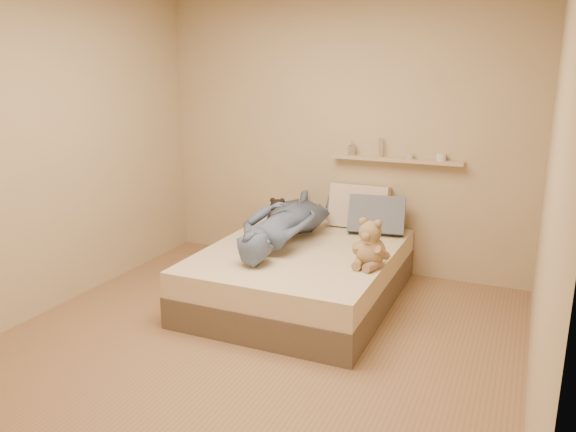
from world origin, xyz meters
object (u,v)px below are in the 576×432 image
at_px(game_console, 254,245).
at_px(dark_plush, 278,216).
at_px(bed, 301,274).
at_px(pillow_cream, 359,206).
at_px(wall_shelf, 396,160).
at_px(pillow_grey, 377,215).
at_px(person, 286,221).
at_px(teddy_bear, 370,247).

relative_size(game_console, dark_plush, 0.62).
relative_size(bed, game_console, 9.84).
xyz_separation_m(pillow_cream, wall_shelf, (0.31, 0.08, 0.45)).
xyz_separation_m(dark_plush, pillow_grey, (0.86, 0.27, 0.04)).
height_order(bed, pillow_grey, pillow_grey).
height_order(bed, game_console, game_console).
bearing_deg(dark_plush, wall_shelf, 27.13).
relative_size(bed, pillow_grey, 3.80).
distance_m(game_console, person, 0.66).
distance_m(bed, pillow_grey, 0.91).
relative_size(bed, wall_shelf, 1.58).
distance_m(teddy_bear, dark_plush, 1.21).
bearing_deg(person, pillow_grey, -139.77).
height_order(bed, wall_shelf, wall_shelf).
bearing_deg(wall_shelf, dark_plush, -152.87).
height_order(bed, person, person).
relative_size(pillow_grey, wall_shelf, 0.42).
xyz_separation_m(bed, wall_shelf, (0.55, 0.91, 0.88)).
xyz_separation_m(teddy_bear, pillow_grey, (-0.18, 0.88, 0.01)).
xyz_separation_m(dark_plush, pillow_cream, (0.65, 0.41, 0.07)).
relative_size(teddy_bear, pillow_grey, 0.76).
relative_size(teddy_bear, dark_plush, 1.22).
height_order(teddy_bear, wall_shelf, wall_shelf).
xyz_separation_m(person, wall_shelf, (0.75, 0.78, 0.46)).
xyz_separation_m(pillow_grey, person, (-0.65, -0.56, 0.02)).
relative_size(game_console, pillow_grey, 0.39).
relative_size(pillow_grey, person, 0.32).
bearing_deg(game_console, dark_plush, 104.17).
height_order(person, wall_shelf, wall_shelf).
distance_m(teddy_bear, person, 0.89).
height_order(game_console, person, person).
height_order(dark_plush, pillow_grey, pillow_grey).
height_order(pillow_cream, wall_shelf, wall_shelf).
bearing_deg(bed, game_console, -108.02).
bearing_deg(wall_shelf, pillow_cream, -165.56).
relative_size(teddy_bear, wall_shelf, 0.32).
xyz_separation_m(dark_plush, person, (0.21, -0.29, 0.05)).
bearing_deg(pillow_grey, wall_shelf, 65.46).
bearing_deg(person, game_console, 91.31).
xyz_separation_m(teddy_bear, pillow_cream, (-0.39, 1.02, 0.04)).
distance_m(pillow_cream, pillow_grey, 0.25).
distance_m(bed, pillow_cream, 0.96).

